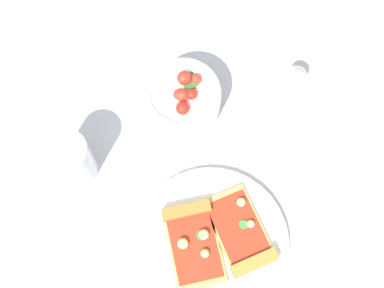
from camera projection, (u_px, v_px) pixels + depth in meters
ground_plane at (182, 231)px, 0.82m from camera, size 2.40×2.40×0.00m
plate at (211, 243)px, 0.81m from camera, size 0.25×0.25×0.01m
pizza_slice_near at (193, 238)px, 0.80m from camera, size 0.14×0.10×0.02m
pizza_slice_far at (242, 236)px, 0.80m from camera, size 0.15×0.12×0.02m
salad_bowl at (183, 99)px, 0.86m from camera, size 0.13×0.13×0.09m
soda_glass at (71, 160)px, 0.81m from camera, size 0.07×0.07×0.10m
pepper_shaker at (295, 80)px, 0.88m from camera, size 0.03×0.03×0.07m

